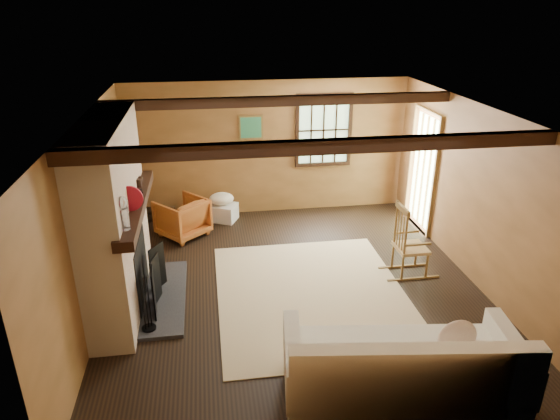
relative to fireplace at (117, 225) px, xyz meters
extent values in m
plane|color=black|center=(2.23, 0.00, -1.10)|extent=(5.50, 5.50, 0.00)
cube|color=#9C6437|center=(2.23, 2.75, 0.10)|extent=(5.00, 0.02, 2.40)
cube|color=#9C6437|center=(2.23, -2.75, 0.10)|extent=(5.00, 0.02, 2.40)
cube|color=#9C6437|center=(-0.27, 0.00, 0.10)|extent=(0.02, 5.50, 2.40)
cube|color=#9C6437|center=(4.73, 0.00, 0.10)|extent=(0.02, 5.50, 2.40)
cube|color=white|center=(2.23, 0.00, 1.30)|extent=(5.00, 5.50, 0.02)
cube|color=black|center=(2.23, -1.20, 1.23)|extent=(5.00, 0.12, 0.14)
cube|color=black|center=(2.23, 1.20, 1.23)|extent=(5.00, 0.12, 0.14)
cube|color=black|center=(3.23, 2.72, 0.40)|extent=(1.02, 0.06, 1.32)
cube|color=#ACD4A2|center=(3.23, 2.75, 0.40)|extent=(0.90, 0.01, 1.20)
cube|color=black|center=(3.23, 2.73, 0.40)|extent=(0.90, 0.03, 0.02)
cube|color=brown|center=(4.70, 1.70, -0.10)|extent=(0.06, 1.00, 2.06)
cube|color=#ACD4A2|center=(4.73, 1.70, -0.10)|extent=(0.01, 0.80, 1.85)
cube|color=brown|center=(1.93, 2.72, 0.50)|extent=(0.42, 0.03, 0.42)
cube|color=#25706E|center=(1.93, 2.71, 0.50)|extent=(0.36, 0.01, 0.36)
cube|color=#B06944|center=(-0.02, 0.00, 0.10)|extent=(0.50, 2.20, 2.40)
cube|color=black|center=(0.05, 0.00, -0.65)|extent=(0.38, 1.00, 0.85)
cube|color=#343438|center=(0.48, 0.00, -1.08)|extent=(0.55, 1.80, 0.05)
cube|color=black|center=(0.26, 0.00, 0.25)|extent=(0.22, 2.30, 0.12)
cube|color=black|center=(0.41, -0.43, -0.74)|extent=(0.04, 0.31, 0.62)
cube|color=black|center=(0.41, -0.11, -0.74)|extent=(0.09, 0.31, 0.62)
cube|color=black|center=(0.41, 0.22, -0.74)|extent=(0.18, 0.27, 0.62)
cylinder|color=black|center=(0.35, -0.72, -1.04)|extent=(0.17, 0.17, 0.02)
cylinder|color=black|center=(0.31, -0.75, -0.71)|extent=(0.01, 0.01, 0.69)
cylinder|color=black|center=(0.35, -0.72, -0.71)|extent=(0.01, 0.01, 0.69)
cylinder|color=black|center=(0.38, -0.69, -0.71)|extent=(0.01, 0.01, 0.69)
cylinder|color=silver|center=(0.25, -0.83, 0.43)|extent=(0.11, 0.11, 0.24)
sphere|color=silver|center=(0.25, -0.83, 0.61)|extent=(0.13, 0.13, 0.13)
cylinder|color=#B31425|center=(0.25, -0.32, 0.46)|extent=(0.30, 0.03, 0.30)
cube|color=black|center=(0.25, 0.03, 0.36)|extent=(0.22, 0.16, 0.11)
cylinder|color=black|center=(0.25, 0.50, 0.36)|extent=(0.08, 0.08, 0.10)
cylinder|color=black|center=(0.25, 0.68, 0.34)|extent=(0.06, 0.06, 0.07)
cube|color=tan|center=(2.43, -0.20, -1.10)|extent=(2.50, 3.00, 0.01)
cube|color=tan|center=(3.93, 0.15, -0.70)|extent=(0.42, 0.44, 0.05)
cube|color=brown|center=(3.74, 0.15, -0.09)|extent=(0.05, 0.42, 0.07)
cylinder|color=brown|center=(4.11, -0.03, -0.90)|extent=(0.03, 0.03, 0.40)
cylinder|color=brown|center=(4.10, 0.33, -0.90)|extent=(0.03, 0.03, 0.40)
cylinder|color=brown|center=(3.75, -0.04, -0.90)|extent=(0.03, 0.03, 0.40)
cylinder|color=brown|center=(3.74, 0.33, -0.90)|extent=(0.03, 0.03, 0.40)
cylinder|color=brown|center=(3.75, -0.04, -0.38)|extent=(0.03, 0.03, 0.68)
cylinder|color=brown|center=(3.74, 0.33, -0.38)|extent=(0.03, 0.03, 0.68)
cylinder|color=brown|center=(3.75, 0.05, -0.40)|extent=(0.02, 0.02, 0.56)
cylinder|color=brown|center=(3.74, 0.15, -0.40)|extent=(0.02, 0.02, 0.56)
cylinder|color=brown|center=(3.74, 0.24, -0.40)|extent=(0.02, 0.02, 0.56)
cube|color=brown|center=(3.93, -0.05, -0.54)|extent=(0.38, 0.04, 0.03)
cube|color=brown|center=(3.92, 0.35, -0.54)|extent=(0.38, 0.04, 0.03)
cube|color=brown|center=(3.93, -0.03, -1.09)|extent=(0.77, 0.05, 0.03)
cube|color=brown|center=(3.92, 0.33, -1.09)|extent=(0.77, 0.05, 0.03)
cube|color=white|center=(2.89, -2.14, -0.86)|extent=(2.33, 1.28, 0.49)
cube|color=white|center=(2.84, -2.56, -0.49)|extent=(2.22, 0.45, 0.61)
cube|color=white|center=(1.85, -2.01, -0.64)|extent=(0.28, 1.01, 0.44)
cube|color=white|center=(3.94, -2.28, -0.64)|extent=(0.28, 1.01, 0.44)
ellipsoid|color=white|center=(3.46, -2.10, -0.49)|extent=(0.41, 0.19, 0.40)
cylinder|color=#503922|center=(0.02, 2.59, -1.04)|extent=(0.44, 0.13, 0.13)
cylinder|color=#503922|center=(0.16, 2.59, -1.04)|extent=(0.44, 0.13, 0.13)
cylinder|color=#503922|center=(0.31, 2.59, -1.04)|extent=(0.44, 0.13, 0.13)
cylinder|color=#503922|center=(0.02, 2.59, -0.91)|extent=(0.44, 0.13, 0.13)
cylinder|color=#503922|center=(0.16, 2.59, -0.91)|extent=(0.44, 0.13, 0.13)
cylinder|color=#503922|center=(0.31, 2.59, -0.91)|extent=(0.44, 0.13, 0.13)
cube|color=silver|center=(1.35, 2.45, -0.95)|extent=(0.61, 0.55, 0.30)
ellipsoid|color=white|center=(1.35, 2.45, -0.70)|extent=(0.52, 0.46, 0.22)
imported|color=#BF6026|center=(0.68, 1.91, -0.78)|extent=(1.00, 1.00, 0.65)
camera|label=1|loc=(1.15, -5.79, 2.55)|focal=32.00mm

